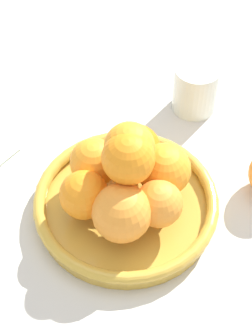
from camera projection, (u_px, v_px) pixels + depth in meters
The scene contains 4 objects.
ground_plane at pixel (126, 210), 0.87m from camera, with size 4.00×4.00×0.00m, color beige.
fruit_bowl at pixel (126, 204), 0.85m from camera, with size 0.28×0.28×0.04m.
orange_pile at pixel (128, 175), 0.80m from camera, with size 0.19×0.20×0.14m.
drinking_glass at pixel (196, 88), 0.98m from camera, with size 0.08×0.08×0.09m, color silver.
Camera 1 is at (0.18, -0.46, 0.71)m, focal length 60.00 mm.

